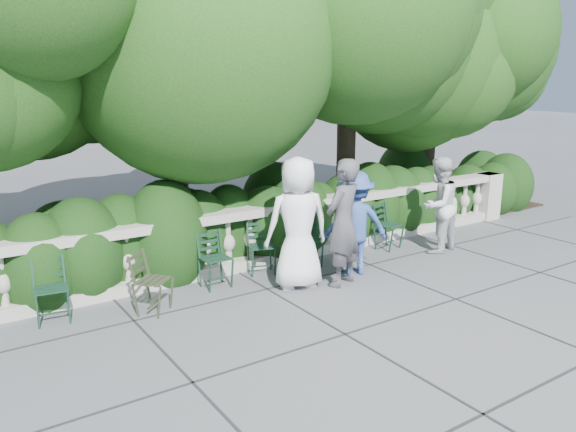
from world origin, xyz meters
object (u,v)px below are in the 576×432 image
chair_b (55,326)px  person_older_blue (355,223)px  chair_c (221,290)px  chair_f (395,250)px  person_casual_man (438,205)px  chair_d (264,276)px  chair_e (311,268)px  person_woman_grey (343,223)px  chair_weathered (165,313)px  person_businessman (298,223)px

chair_b → person_older_blue: size_ratio=0.51×
chair_c → person_older_blue: 2.31m
chair_f → chair_c: bearing=165.7°
chair_b → chair_f: 5.80m
chair_f → person_casual_man: size_ratio=0.50×
chair_d → chair_f: same height
chair_b → person_casual_man: (6.36, -0.47, 0.85)m
chair_c → chair_b: bearing=177.6°
chair_b → chair_f: same height
chair_c → chair_e: 1.67m
chair_d → chair_f: bearing=16.5°
chair_d → chair_f: 2.68m
chair_e → person_woman_grey: bearing=-70.9°
chair_f → chair_weathered: size_ratio=1.00×
person_businessman → person_older_blue: 1.09m
chair_d → person_casual_man: size_ratio=0.50×
chair_d → person_woman_grey: person_woman_grey is taller
chair_b → person_businessman: (3.32, -0.53, 0.97)m
person_casual_man → chair_c: bearing=-18.3°
chair_b → person_businessman: 3.50m
chair_c → person_businessman: bearing=-27.1°
chair_b → chair_c: size_ratio=1.00×
person_woman_grey → person_older_blue: bearing=-169.0°
chair_f → chair_weathered: 4.52m
person_woman_grey → person_older_blue: 0.57m
chair_e → chair_weathered: same height
chair_e → person_older_blue: 1.08m
chair_f → chair_b: bearing=165.2°
person_businessman → chair_f: bearing=-154.7°
person_older_blue → person_businessman: bearing=22.1°
chair_e → person_older_blue: bearing=-29.7°
chair_c → chair_f: (3.50, 0.01, 0.00)m
chair_weathered → person_older_blue: bearing=-44.8°
chair_f → person_older_blue: (-1.40, -0.51, 0.82)m
chair_d → person_woman_grey: size_ratio=0.44×
chair_b → person_businessman: bearing=-1.5°
person_older_blue → person_woman_grey: bearing=53.6°
person_businessman → person_casual_man: (3.05, 0.06, -0.12)m
chair_d → chair_e: 0.85m
person_businessman → person_older_blue: (1.08, -0.01, -0.16)m
person_casual_man → person_older_blue: bearing=-10.3°
chair_c → chair_f: 3.50m
chair_e → person_casual_man: size_ratio=0.50×
chair_c → chair_e: (1.67, 0.05, 0.00)m
chair_c → person_woman_grey: 2.04m
chair_c → person_businessman: 1.49m
chair_weathered → chair_c: bearing=-23.1°
chair_e → chair_f: (1.84, -0.04, 0.00)m
chair_d → chair_weathered: 1.90m
chair_f → person_older_blue: 1.70m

